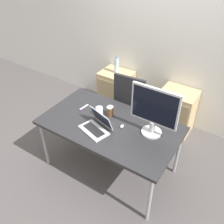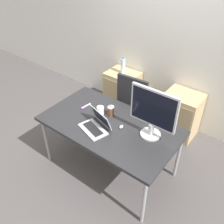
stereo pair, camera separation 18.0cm
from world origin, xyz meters
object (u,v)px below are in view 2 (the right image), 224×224
(monitor, at_px, (153,113))
(mouse, at_px, (121,127))
(coffee_cup_brown, at_px, (111,111))
(coffee_cup_white, at_px, (100,110))
(cabinet_left, at_px, (122,91))
(office_chair, at_px, (137,113))
(cabinet_right, at_px, (181,115))
(water_bottle, at_px, (123,66))
(laptop_center, at_px, (96,125))

(monitor, bearing_deg, mouse, -163.18)
(coffee_cup_brown, bearing_deg, coffee_cup_white, -155.25)
(cabinet_left, height_order, coffee_cup_brown, coffee_cup_brown)
(office_chair, height_order, cabinet_right, office_chair)
(office_chair, xyz_separation_m, coffee_cup_white, (-0.12, -0.69, 0.39))
(water_bottle, relative_size, mouse, 4.58)
(laptop_center, bearing_deg, office_chair, 90.85)
(water_bottle, relative_size, coffee_cup_brown, 2.09)
(cabinet_right, xyz_separation_m, coffee_cup_white, (-0.63, -1.12, 0.45))
(office_chair, height_order, coffee_cup_brown, office_chair)
(office_chair, bearing_deg, cabinet_right, 40.68)
(cabinet_left, height_order, cabinet_right, same)
(cabinet_left, xyz_separation_m, laptop_center, (0.59, -1.37, 0.45))
(laptop_center, distance_m, coffee_cup_white, 0.28)
(monitor, bearing_deg, cabinet_right, 93.47)
(office_chair, distance_m, cabinet_left, 0.73)
(mouse, height_order, coffee_cup_white, coffee_cup_white)
(coffee_cup_brown, bearing_deg, mouse, -26.04)
(coffee_cup_white, bearing_deg, monitor, 3.07)
(laptop_center, bearing_deg, monitor, 27.19)
(cabinet_left, relative_size, monitor, 1.21)
(office_chair, xyz_separation_m, laptop_center, (0.01, -0.93, 0.39))
(mouse, bearing_deg, coffee_cup_white, 170.28)
(laptop_center, height_order, coffee_cup_white, laptop_center)
(monitor, distance_m, mouse, 0.45)
(monitor, bearing_deg, coffee_cup_white, -176.93)
(cabinet_right, relative_size, coffee_cup_white, 6.90)
(office_chair, height_order, laptop_center, office_chair)
(mouse, xyz_separation_m, coffee_cup_brown, (-0.24, 0.12, 0.05))
(office_chair, height_order, monitor, monitor)
(water_bottle, xyz_separation_m, coffee_cup_brown, (0.58, -1.07, -0.01))
(cabinet_right, bearing_deg, coffee_cup_white, -119.22)
(cabinet_right, bearing_deg, office_chair, -139.32)
(laptop_center, bearing_deg, water_bottle, 113.37)
(water_bottle, distance_m, coffee_cup_brown, 1.21)
(office_chair, distance_m, laptop_center, 1.01)
(laptop_center, relative_size, coffee_cup_white, 3.83)
(cabinet_right, relative_size, coffee_cup_brown, 5.54)
(water_bottle, bearing_deg, mouse, -55.26)
(cabinet_left, bearing_deg, monitor, -43.28)
(cabinet_right, xyz_separation_m, laptop_center, (-0.49, -1.37, 0.45))
(office_chair, height_order, mouse, office_chair)
(water_bottle, bearing_deg, cabinet_right, -0.12)
(laptop_center, height_order, monitor, monitor)
(mouse, relative_size, coffee_cup_white, 0.57)
(monitor, bearing_deg, water_bottle, 136.66)
(cabinet_right, relative_size, monitor, 1.21)
(cabinet_right, distance_m, mouse, 1.28)
(water_bottle, bearing_deg, monitor, -43.34)
(laptop_center, relative_size, coffee_cup_brown, 3.07)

